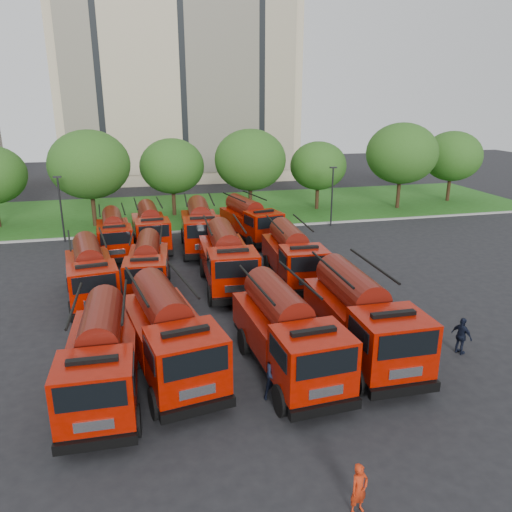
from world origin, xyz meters
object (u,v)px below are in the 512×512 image
Objects in this scene: firefighter_0 at (357,511)px; fire_truck_2 at (287,333)px; fire_truck_0 at (102,357)px; firefighter_1 at (276,397)px; fire_truck_4 at (91,273)px; fire_truck_11 at (250,220)px; firefighter_5 at (355,306)px; firefighter_2 at (459,353)px; fire_truck_5 at (148,266)px; firefighter_4 at (131,354)px; firefighter_3 at (405,366)px; fire_truck_7 at (293,255)px; fire_truck_9 at (150,227)px; fire_truck_6 at (227,259)px; fire_truck_10 at (201,227)px; fire_truck_3 at (361,317)px; fire_truck_1 at (169,334)px; fire_truck_8 at (114,234)px.

fire_truck_2 is at bearing 70.69° from firefighter_0.
fire_truck_0 reaches higher than firefighter_1.
fire_truck_11 reaches higher than fire_truck_4.
firefighter_5 is at bearing -24.94° from fire_truck_4.
fire_truck_2 is 7.96m from firefighter_5.
firefighter_2 is at bearing -39.94° from fire_truck_4.
fire_truck_5 reaches higher than firefighter_2.
firefighter_4 is at bearing 130.52° from firefighter_1.
firefighter_3 is (2.03, -20.30, -1.61)m from fire_truck_11.
fire_truck_7 is 5.31m from firefighter_5.
fire_truck_9 is (-8.15, 9.00, -0.07)m from fire_truck_7.
firefighter_3 is at bearing 34.60° from firefighter_0.
fire_truck_6 reaches higher than fire_truck_9.
fire_truck_10 is at bearing 74.51° from firefighter_0.
fire_truck_7 is 3.66× the size of firefighter_1.
fire_truck_6 is 4.38× the size of firefighter_4.
fire_truck_3 is at bearing 47.58° from firefighter_0.
firefighter_1 is at bearing -82.52° from fire_truck_9.
fire_truck_0 is at bearing -32.58° from firefighter_3.
firefighter_5 is (12.68, 5.62, -1.66)m from fire_truck_0.
firefighter_0 is 10.75m from firefighter_2.
firefighter_2 is at bearing -48.42° from fire_truck_6.
fire_truck_5 is 0.88× the size of fire_truck_6.
fire_truck_11 is at bearing -113.83° from firefighter_3.
fire_truck_3 reaches higher than fire_truck_4.
fire_truck_1 reaches higher than fire_truck_10.
firefighter_4 is at bearing 102.40° from firefighter_0.
fire_truck_6 reaches higher than fire_truck_7.
fire_truck_6 is 1.04× the size of fire_truck_11.
fire_truck_9 reaches higher than firefighter_0.
fire_truck_6 reaches higher than firefighter_5.
fire_truck_4 is 11.70m from fire_truck_7.
fire_truck_10 is (-4.59, 7.80, 0.09)m from fire_truck_7.
firefighter_2 is (12.47, -1.36, -1.75)m from fire_truck_1.
fire_truck_8 is 26.55m from firefighter_0.
fire_truck_1 is 1.18× the size of fire_truck_5.
fire_truck_3 is 4.61× the size of firefighter_3.
fire_truck_6 is 9.96m from fire_truck_9.
fire_truck_5 is 18.68m from firefighter_0.
firefighter_0 is 11.99m from firefighter_4.
firefighter_3 is at bearing 114.83° from firefighter_5.
fire_truck_7 reaches higher than fire_truck_9.
firefighter_4 is (1.06, -15.17, -1.50)m from fire_truck_8.
fire_truck_7 is at bearing 45.21° from fire_truck_0.
fire_truck_10 reaches higher than firefighter_1.
fire_truck_11 is at bearing 71.74° from fire_truck_6.
fire_truck_4 is 0.94× the size of fire_truck_6.
firefighter_0 is at bearing -72.83° from fire_truck_4.
fire_truck_5 is 4.46× the size of firefighter_0.
firefighter_4 is at bearing 166.79° from fire_truck_3.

